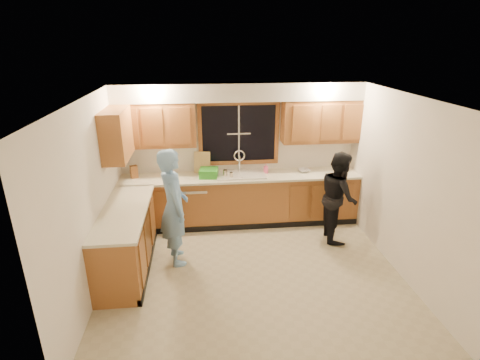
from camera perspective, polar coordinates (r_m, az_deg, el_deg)
name	(u,v)px	position (r m, az deg, el deg)	size (l,w,h in m)	color
floor	(252,272)	(5.60, 1.91, -13.83)	(4.20, 4.20, 0.00)	#B9AF8E
ceiling	(255,98)	(4.66, 2.28, 12.39)	(4.20, 4.20, 0.00)	white
wall_back	(239,152)	(6.78, -0.19, 4.23)	(4.20, 4.20, 0.00)	white
wall_left	(91,199)	(5.15, -21.74, -2.77)	(3.80, 3.80, 0.00)	white
wall_right	(403,186)	(5.68, 23.57, -0.91)	(3.80, 3.80, 0.00)	white
base_cabinets_back	(241,200)	(6.78, 0.09, -3.08)	(4.20, 0.60, 0.88)	#A0612E
base_cabinets_left	(127,240)	(5.73, -16.88, -8.75)	(0.60, 1.90, 0.88)	#A0612E
countertop_back	(241,177)	(6.59, 0.10, 0.53)	(4.20, 0.63, 0.04)	beige
countertop_left	(124,211)	(5.53, -17.22, -4.58)	(0.63, 1.90, 0.04)	beige
upper_cabinets_left	(155,125)	(6.48, -12.79, 8.20)	(1.35, 0.33, 0.75)	#A0612E
upper_cabinets_right	(321,121)	(6.77, 12.18, 8.77)	(1.35, 0.33, 0.75)	#A0612E
upper_cabinets_return	(117,134)	(5.98, -18.29, 6.63)	(0.33, 0.90, 0.75)	#A0612E
soffit	(240,92)	(6.38, -0.03, 13.30)	(4.20, 0.35, 0.30)	silver
window_frame	(239,134)	(6.68, -0.18, 7.09)	(1.44, 0.03, 1.14)	black
sink	(241,178)	(6.62, 0.08, 0.30)	(0.86, 0.52, 0.57)	silver
dishwasher	(193,204)	(6.75, -7.11, -3.63)	(0.60, 0.56, 0.82)	silver
stove	(119,261)	(5.25, -17.96, -11.69)	(0.58, 0.75, 0.90)	silver
man	(174,207)	(5.53, -10.04, -4.11)	(0.64, 0.42, 1.76)	#78ABE3
woman	(339,196)	(6.35, 14.79, -2.42)	(0.73, 0.57, 1.51)	black
knife_block	(134,172)	(6.70, -15.86, 1.22)	(0.12, 0.10, 0.22)	#985B2A
cutting_board	(202,162)	(6.71, -5.79, 2.70)	(0.29, 0.02, 0.38)	#D6B46E
dish_crate	(209,173)	(6.52, -4.78, 1.09)	(0.31, 0.29, 0.15)	green
soap_bottle	(266,168)	(6.70, 3.96, 1.79)	(0.08, 0.08, 0.17)	#EE5A87
bowl	(304,170)	(6.86, 9.72, 1.44)	(0.20, 0.20, 0.05)	silver
can_left	(225,174)	(6.48, -2.26, 0.99)	(0.07, 0.07, 0.13)	#BEAA92
can_right	(231,175)	(6.43, -1.32, 0.72)	(0.06, 0.06, 0.11)	#BEAA92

